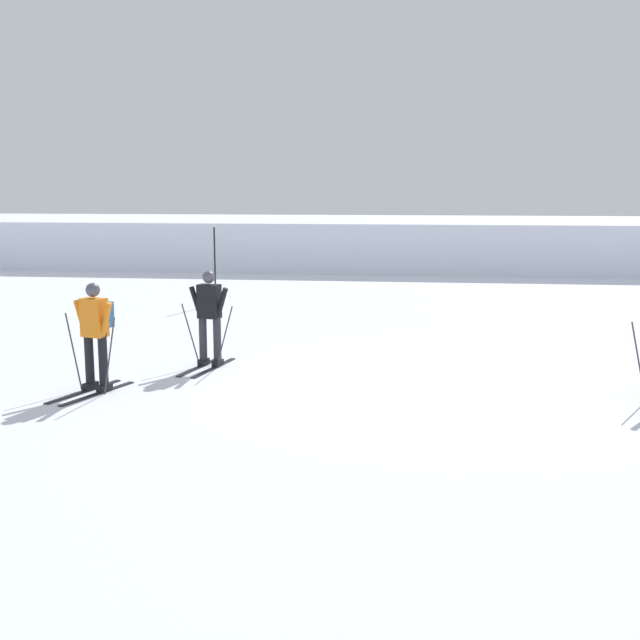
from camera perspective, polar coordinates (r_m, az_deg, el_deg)
The scene contains 5 objects.
ground_plane at distance 12.73m, azimuth 3.60°, elevation -4.82°, with size 120.00×120.00×0.00m, color silver.
far_snow_ridge at distance 32.96m, azimuth 5.63°, elevation 5.66°, with size 80.00×9.04×1.82m, color silver.
skier_black at distance 14.09m, azimuth -7.99°, elevation 0.32°, with size 0.99×1.64×1.71m.
skier_orange at distance 12.75m, azimuth -15.87°, elevation -0.76°, with size 0.95×1.63×1.71m.
trail_marker_pole at distance 21.58m, azimuth -7.59°, elevation 3.88°, with size 0.05×0.05×2.08m, color black.
Camera 1 is at (0.66, -12.31, 3.18)m, focal length 44.35 mm.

